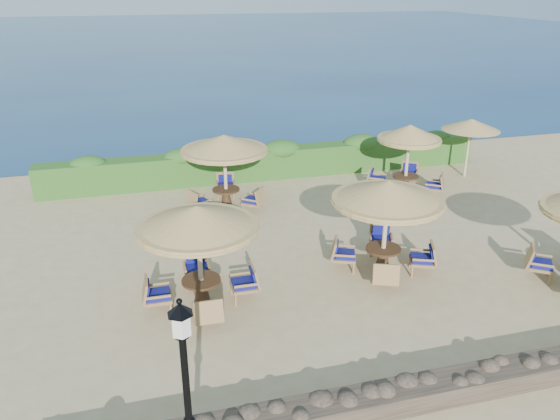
# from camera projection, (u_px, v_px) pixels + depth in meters

# --- Properties ---
(ground) EXTENTS (120.00, 120.00, 0.00)m
(ground) POSITION_uv_depth(u_px,v_px,m) (329.00, 255.00, 16.06)
(ground) COLOR tan
(ground) RESTS_ON ground
(sea) EXTENTS (160.00, 160.00, 0.00)m
(sea) POSITION_uv_depth(u_px,v_px,m) (163.00, 38.00, 78.38)
(sea) COLOR navy
(sea) RESTS_ON ground
(hedge) EXTENTS (18.00, 0.90, 1.20)m
(hedge) POSITION_uv_depth(u_px,v_px,m) (270.00, 163.00, 22.24)
(hedge) COLOR #224C18
(hedge) RESTS_ON ground
(stone_wall) EXTENTS (15.00, 0.65, 0.44)m
(stone_wall) POSITION_uv_depth(u_px,v_px,m) (440.00, 389.00, 10.46)
(stone_wall) COLOR brown
(stone_wall) RESTS_ON ground
(lamp_post) EXTENTS (0.44, 0.44, 3.31)m
(lamp_post) POSITION_uv_depth(u_px,v_px,m) (188.00, 402.00, 8.25)
(lamp_post) COLOR black
(lamp_post) RESTS_ON ground
(extra_parasol) EXTENTS (2.30, 2.30, 2.41)m
(extra_parasol) POSITION_uv_depth(u_px,v_px,m) (471.00, 125.00, 21.73)
(extra_parasol) COLOR #C4B08A
(extra_parasol) RESTS_ON ground
(cafe_set_0) EXTENTS (2.94, 2.94, 2.65)m
(cafe_set_0) POSITION_uv_depth(u_px,v_px,m) (198.00, 237.00, 12.89)
(cafe_set_0) COLOR #C4B08A
(cafe_set_0) RESTS_ON ground
(cafe_set_1) EXTENTS (3.03, 3.03, 2.65)m
(cafe_set_1) POSITION_uv_depth(u_px,v_px,m) (387.00, 208.00, 14.47)
(cafe_set_1) COLOR #C4B08A
(cafe_set_1) RESTS_ON ground
(cafe_set_3) EXTENTS (3.02, 3.02, 2.65)m
(cafe_set_3) POSITION_uv_depth(u_px,v_px,m) (225.00, 155.00, 18.70)
(cafe_set_3) COLOR #C4B08A
(cafe_set_3) RESTS_ON ground
(cafe_set_4) EXTENTS (2.70, 2.70, 2.65)m
(cafe_set_4) POSITION_uv_depth(u_px,v_px,m) (408.00, 150.00, 20.12)
(cafe_set_4) COLOR #C4B08A
(cafe_set_4) RESTS_ON ground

